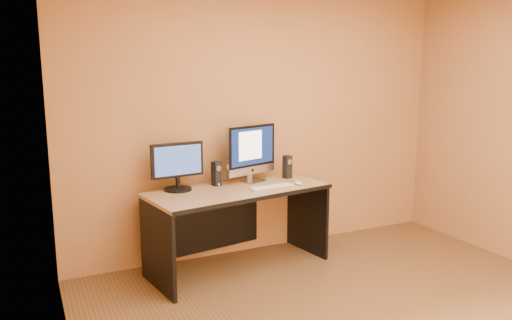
% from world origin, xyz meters
% --- Properties ---
extents(walls, '(4.00, 4.00, 2.60)m').
position_xyz_m(walls, '(0.00, 0.00, 1.30)').
color(walls, '#A97244').
rests_on(walls, ground).
extents(desk, '(1.72, 0.96, 0.75)m').
position_xyz_m(desk, '(-0.46, 1.60, 0.38)').
color(desk, tan).
rests_on(desk, ground).
extents(imac, '(0.62, 0.38, 0.56)m').
position_xyz_m(imac, '(-0.22, 1.79, 1.03)').
color(imac, '#B0B0B4').
rests_on(imac, desk).
extents(second_monitor, '(0.51, 0.29, 0.43)m').
position_xyz_m(second_monitor, '(-0.97, 1.78, 0.97)').
color(second_monitor, black).
rests_on(second_monitor, desk).
extents(speaker_left, '(0.09, 0.09, 0.22)m').
position_xyz_m(speaker_left, '(-0.59, 1.80, 0.87)').
color(speaker_left, black).
rests_on(speaker_left, desk).
extents(speaker_right, '(0.08, 0.08, 0.22)m').
position_xyz_m(speaker_right, '(0.16, 1.80, 0.87)').
color(speaker_right, black).
rests_on(speaker_right, desk).
extents(keyboard, '(0.45, 0.15, 0.02)m').
position_xyz_m(keyboard, '(-0.17, 1.50, 0.76)').
color(keyboard, silver).
rests_on(keyboard, desk).
extents(mouse, '(0.06, 0.10, 0.04)m').
position_xyz_m(mouse, '(0.10, 1.50, 0.77)').
color(mouse, silver).
rests_on(mouse, desk).
extents(cable_a, '(0.14, 0.19, 0.01)m').
position_xyz_m(cable_a, '(-0.15, 1.90, 0.76)').
color(cable_a, black).
rests_on(cable_a, desk).
extents(cable_b, '(0.07, 0.17, 0.01)m').
position_xyz_m(cable_b, '(-0.22, 1.90, 0.76)').
color(cable_b, black).
rests_on(cable_b, desk).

